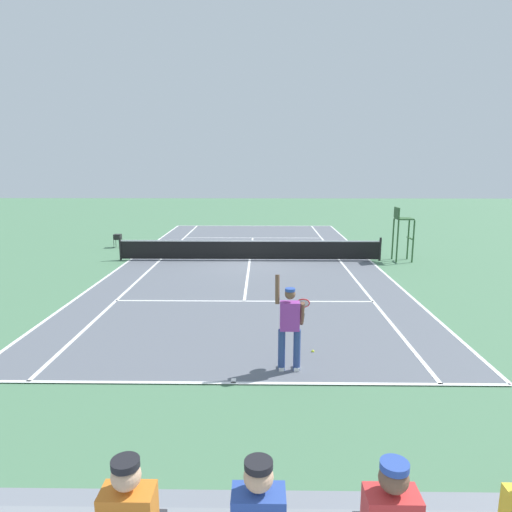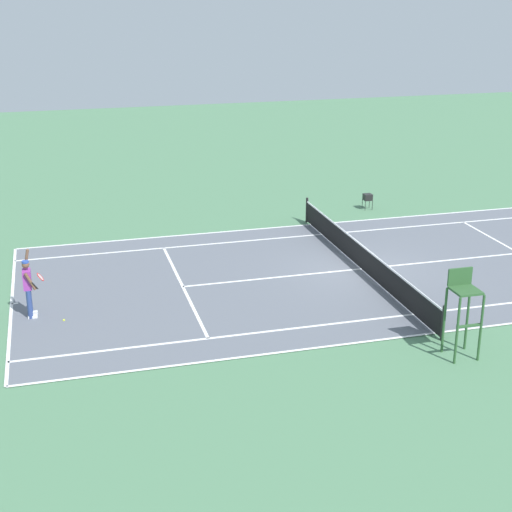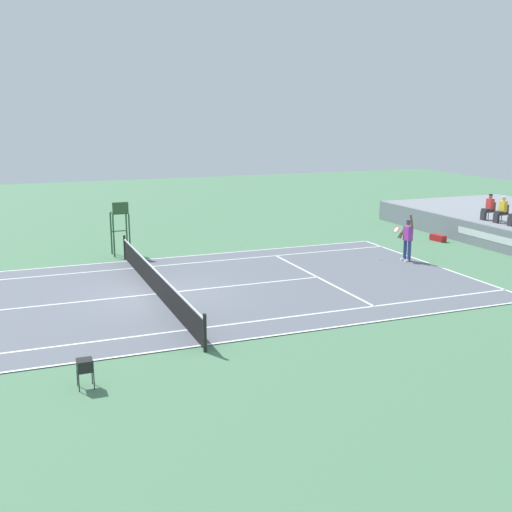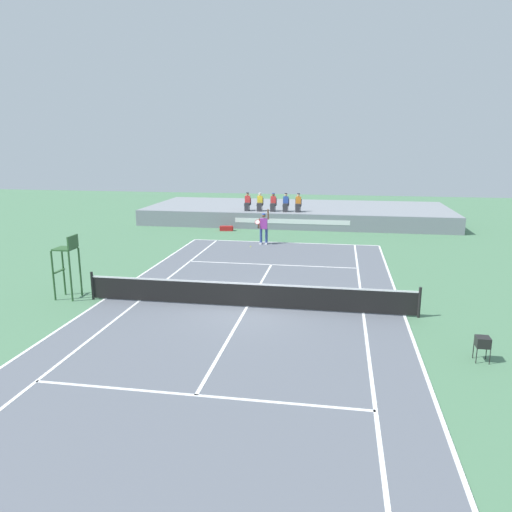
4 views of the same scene
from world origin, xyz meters
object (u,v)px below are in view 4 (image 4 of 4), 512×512
at_px(ball_hopper, 483,342).
at_px(spectator_seated_3, 286,203).
at_px(tennis_ball, 250,247).
at_px(spectator_seated_0, 247,202).
at_px(equipment_bag, 226,228).
at_px(tennis_player, 264,228).
at_px(spectator_seated_4, 298,203).
at_px(spectator_seated_1, 260,202).
at_px(spectator_seated_2, 273,203).
at_px(umpire_chair, 67,258).

bearing_deg(ball_hopper, spectator_seated_3, 110.29).
bearing_deg(tennis_ball, ball_hopper, -56.93).
relative_size(spectator_seated_0, equipment_bag, 1.35).
bearing_deg(equipment_bag, ball_hopper, -58.46).
bearing_deg(tennis_player, spectator_seated_4, 76.56).
relative_size(spectator_seated_1, tennis_ball, 18.60).
bearing_deg(spectator_seated_2, umpire_chair, -107.34).
distance_m(spectator_seated_2, spectator_seated_4, 1.75).
distance_m(spectator_seated_4, tennis_ball, 7.59).
bearing_deg(tennis_player, spectator_seated_3, 84.44).
bearing_deg(spectator_seated_4, spectator_seated_1, 180.00).
bearing_deg(spectator_seated_2, tennis_player, -87.37).
distance_m(spectator_seated_3, equipment_bag, 4.58).
relative_size(spectator_seated_1, spectator_seated_3, 1.00).
bearing_deg(tennis_ball, spectator_seated_3, 80.38).
xyz_separation_m(spectator_seated_2, tennis_ball, (-0.32, -7.10, -1.69)).
height_order(tennis_player, tennis_ball, tennis_player).
distance_m(spectator_seated_0, spectator_seated_2, 1.83).
height_order(spectator_seated_2, equipment_bag, spectator_seated_2).
height_order(tennis_player, ball_hopper, tennis_player).
relative_size(equipment_bag, ball_hopper, 1.33).
height_order(umpire_chair, equipment_bag, umpire_chair).
relative_size(spectator_seated_0, spectator_seated_2, 1.00).
bearing_deg(spectator_seated_3, spectator_seated_2, 180.00).
relative_size(spectator_seated_1, umpire_chair, 0.52).
xyz_separation_m(equipment_bag, ball_hopper, (11.42, -18.60, 0.41)).
distance_m(umpire_chair, ball_hopper, 14.39).
distance_m(spectator_seated_0, tennis_ball, 7.45).
xyz_separation_m(spectator_seated_1, equipment_bag, (-1.94, -2.10, -1.56)).
relative_size(spectator_seated_4, ball_hopper, 1.81).
distance_m(spectator_seated_1, equipment_bag, 3.25).
bearing_deg(tennis_ball, spectator_seated_4, 73.70).
distance_m(spectator_seated_4, tennis_player, 6.37).
bearing_deg(spectator_seated_4, spectator_seated_0, 180.00).
bearing_deg(tennis_ball, tennis_player, 57.30).
distance_m(spectator_seated_3, tennis_player, 6.23).
relative_size(spectator_seated_1, tennis_player, 0.61).
relative_size(spectator_seated_2, spectator_seated_3, 1.00).
bearing_deg(spectator_seated_0, tennis_ball, -77.98).
xyz_separation_m(spectator_seated_2, tennis_player, (0.28, -6.16, -0.73)).
distance_m(tennis_player, equipment_bag, 5.22).
xyz_separation_m(spectator_seated_0, spectator_seated_1, (0.89, 0.00, 0.00)).
relative_size(spectator_seated_4, tennis_ball, 18.60).
xyz_separation_m(umpire_chair, ball_hopper, (13.98, -3.26, -0.98)).
relative_size(spectator_seated_2, spectator_seated_4, 1.00).
relative_size(spectator_seated_2, equipment_bag, 1.35).
bearing_deg(equipment_bag, umpire_chair, -99.48).
bearing_deg(equipment_bag, spectator_seated_4, 24.34).
xyz_separation_m(spectator_seated_2, ball_hopper, (8.54, -20.70, -1.15)).
bearing_deg(spectator_seated_3, spectator_seated_1, 180.00).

